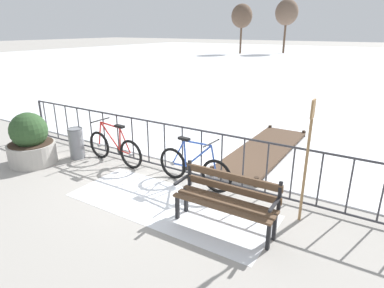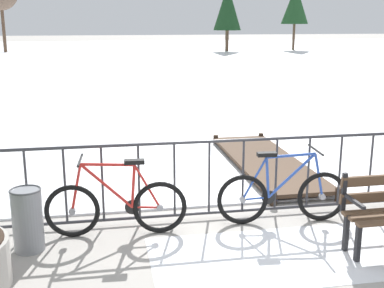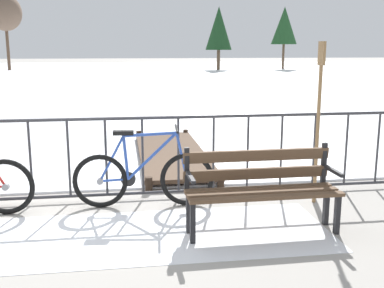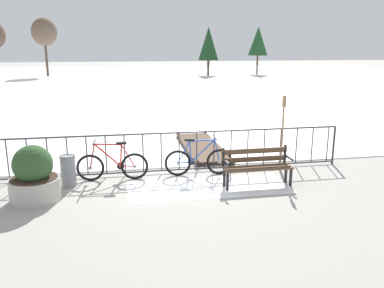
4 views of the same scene
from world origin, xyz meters
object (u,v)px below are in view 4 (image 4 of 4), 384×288
object	(u,v)px
bicycle_second	(113,166)
planter_with_shrub	(34,177)
trash_bin	(68,171)
bicycle_near_railing	(199,161)
park_bench	(256,164)
oar_upright	(283,129)

from	to	relation	value
bicycle_second	planter_with_shrub	size ratio (longest dim) A/B	1.44
planter_with_shrub	trash_bin	bearing A→B (deg)	52.42
bicycle_near_railing	bicycle_second	size ratio (longest dim) A/B	1.00
park_bench	trash_bin	xyz separation A→B (m)	(-4.29, 0.69, -0.14)
bicycle_near_railing	bicycle_second	xyz separation A→B (m)	(-2.11, -0.01, 0.00)
planter_with_shrub	oar_upright	size ratio (longest dim) A/B	0.60
bicycle_near_railing	oar_upright	distance (m)	2.26
bicycle_second	park_bench	xyz separation A→B (m)	(3.29, -0.93, 0.14)
bicycle_near_railing	planter_with_shrub	xyz separation A→B (m)	(-3.70, -1.01, 0.15)
bicycle_near_railing	planter_with_shrub	world-z (taller)	planter_with_shrub
bicycle_near_railing	park_bench	bearing A→B (deg)	-38.43
park_bench	oar_upright	xyz separation A→B (m)	(0.94, 0.78, 0.63)
planter_with_shrub	bicycle_near_railing	bearing A→B (deg)	15.28
planter_with_shrub	park_bench	bearing A→B (deg)	0.87
bicycle_second	bicycle_near_railing	bearing A→B (deg)	0.23
park_bench	oar_upright	distance (m)	1.37
bicycle_near_railing	planter_with_shrub	distance (m)	3.84
bicycle_second	oar_upright	bearing A→B (deg)	-2.01
planter_with_shrub	trash_bin	xyz separation A→B (m)	(0.59, 0.76, -0.15)
bicycle_near_railing	trash_bin	world-z (taller)	bicycle_near_railing
planter_with_shrub	trash_bin	size ratio (longest dim) A/B	1.63
bicycle_near_railing	park_bench	xyz separation A→B (m)	(1.18, -0.94, 0.14)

